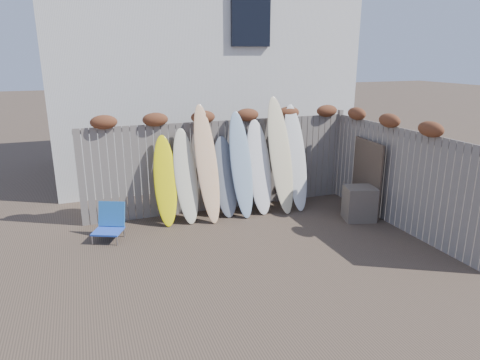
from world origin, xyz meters
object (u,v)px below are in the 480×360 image
object	(u,v)px
wooden_crate	(359,203)
lattice_panel	(367,177)
beach_chair	(110,222)
surfboard_0	(165,181)

from	to	relation	value
wooden_crate	lattice_panel	xyz separation A→B (m)	(0.36, 0.30, 0.45)
beach_chair	surfboard_0	world-z (taller)	surfboard_0
lattice_panel	beach_chair	bearing A→B (deg)	179.64
beach_chair	lattice_panel	xyz separation A→B (m)	(5.36, -0.53, 0.49)
wooden_crate	lattice_panel	distance (m)	0.65
beach_chair	wooden_crate	size ratio (longest dim) A/B	0.99
beach_chair	surfboard_0	distance (m)	1.37
lattice_panel	surfboard_0	distance (m)	4.30
beach_chair	lattice_panel	bearing A→B (deg)	-5.67
beach_chair	lattice_panel	distance (m)	5.41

